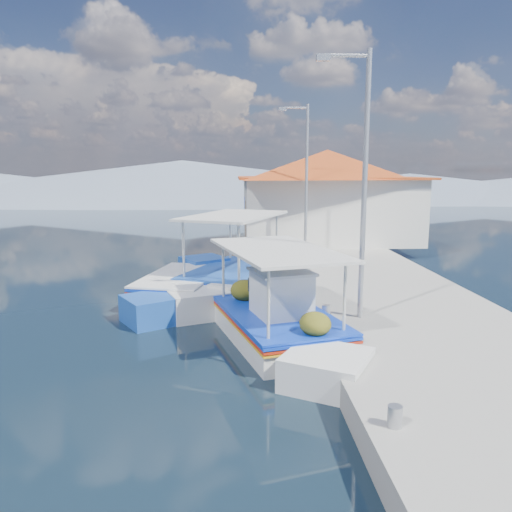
{
  "coord_description": "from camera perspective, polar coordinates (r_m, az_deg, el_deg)",
  "views": [
    {
      "loc": [
        1.66,
        -9.03,
        3.91
      ],
      "look_at": [
        2.32,
        5.88,
        1.3
      ],
      "focal_mm": 34.41,
      "sensor_mm": 36.0,
      "label": 1
    }
  ],
  "objects": [
    {
      "name": "lamp_post_far",
      "position": [
        20.23,
        5.63,
        9.71
      ],
      "size": [
        1.21,
        0.14,
        6.0
      ],
      "color": "#A5A8AD",
      "rests_on": "quay"
    },
    {
      "name": "bollards",
      "position": [
        14.8,
        5.84,
        -2.86
      ],
      "size": [
        0.2,
        17.2,
        0.3
      ],
      "color": "#A5A8AD",
      "rests_on": "quay"
    },
    {
      "name": "ground",
      "position": [
        9.98,
        -12.26,
        -13.4
      ],
      "size": [
        160.0,
        160.0,
        0.0
      ],
      "primitive_type": "plane",
      "color": "black",
      "rests_on": "ground"
    },
    {
      "name": "quay",
      "position": [
        16.04,
        12.88,
        -3.53
      ],
      "size": [
        5.0,
        44.0,
        0.5
      ],
      "primitive_type": "cube",
      "color": "gray",
      "rests_on": "ground"
    },
    {
      "name": "main_caique",
      "position": [
        11.55,
        2.48,
        -7.45
      ],
      "size": [
        3.42,
        7.04,
        2.41
      ],
      "rotation": [
        0.0,
        0.0,
        -0.28
      ],
      "color": "white",
      "rests_on": "ground"
    },
    {
      "name": "lamp_post_near",
      "position": [
        11.39,
        12.1,
        9.41
      ],
      "size": [
        1.21,
        0.14,
        6.0
      ],
      "color": "#A5A8AD",
      "rests_on": "quay"
    },
    {
      "name": "caique_green_canopy",
      "position": [
        15.87,
        -2.68,
        -2.79
      ],
      "size": [
        4.11,
        6.93,
        2.82
      ],
      "rotation": [
        0.0,
        0.0,
        0.4
      ],
      "color": "white",
      "rests_on": "ground"
    },
    {
      "name": "mountain_ridge",
      "position": [
        65.24,
        1.78,
        8.28
      ],
      "size": [
        171.4,
        96.0,
        5.5
      ],
      "color": "slate",
      "rests_on": "ground"
    },
    {
      "name": "caique_blue_hull",
      "position": [
        15.26,
        -8.68,
        -3.81
      ],
      "size": [
        2.93,
        6.43,
        1.17
      ],
      "rotation": [
        0.0,
        0.0,
        0.23
      ],
      "color": "#1B4AA3",
      "rests_on": "ground"
    },
    {
      "name": "harbor_building",
      "position": [
        24.48,
        8.21,
        7.17
      ],
      "size": [
        10.49,
        10.49,
        4.4
      ],
      "color": "silver",
      "rests_on": "quay"
    }
  ]
}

